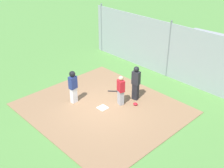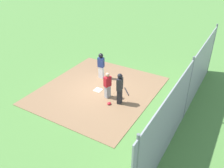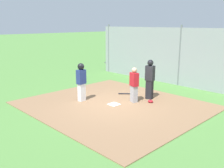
{
  "view_description": "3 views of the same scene",
  "coord_description": "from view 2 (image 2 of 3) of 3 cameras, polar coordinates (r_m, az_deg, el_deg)",
  "views": [
    {
      "loc": [
        -8.69,
        7.73,
        7.58
      ],
      "look_at": [
        0.49,
        -1.1,
        0.75
      ],
      "focal_mm": 45.63,
      "sensor_mm": 36.0,
      "label": 1
    },
    {
      "loc": [
        -10.06,
        -6.89,
        7.59
      ],
      "look_at": [
        -0.34,
        -1.18,
        0.97
      ],
      "focal_mm": 38.4,
      "sensor_mm": 36.0,
      "label": 2
    },
    {
      "loc": [
        -7.29,
        7.24,
        3.45
      ],
      "look_at": [
        0.69,
        -0.55,
        0.72
      ],
      "focal_mm": 40.24,
      "sensor_mm": 36.0,
      "label": 3
    }
  ],
  "objects": [
    {
      "name": "umpire",
      "position": [
        12.67,
        1.85,
        -0.96
      ],
      "size": [
        0.42,
        0.32,
        1.82
      ],
      "rotation": [
        0.0,
        0.0,
        1.75
      ],
      "color": "black",
      "rests_on": "dirt_infield"
    },
    {
      "name": "dirt_infield",
      "position": [
        14.35,
        -3.36,
        -1.49
      ],
      "size": [
        7.2,
        6.4,
        0.03
      ],
      "primitive_type": "cube",
      "color": "#896647",
      "rests_on": "ground_plane"
    },
    {
      "name": "ground_plane",
      "position": [
        14.36,
        -3.36,
        -1.54
      ],
      "size": [
        140.0,
        140.0,
        0.0
      ],
      "primitive_type": "plane",
      "color": "#51843D"
    },
    {
      "name": "home_plate",
      "position": [
        14.34,
        -3.36,
        -1.41
      ],
      "size": [
        0.44,
        0.44,
        0.02
      ],
      "primitive_type": "cube",
      "rotation": [
        0.0,
        0.0,
        -0.0
      ],
      "color": "white",
      "rests_on": "dirt_infield"
    },
    {
      "name": "catcher_mask",
      "position": [
        13.05,
        -0.69,
        -4.65
      ],
      "size": [
        0.24,
        0.2,
        0.12
      ],
      "primitive_type": "ellipsoid",
      "color": "#B21923",
      "rests_on": "dirt_infield"
    },
    {
      "name": "backstop_fence",
      "position": [
        11.84,
        17.56,
        -1.53
      ],
      "size": [
        12.0,
        0.1,
        3.35
      ],
      "color": "#93999E",
      "rests_on": "ground_plane"
    },
    {
      "name": "runner",
      "position": [
        15.22,
        -2.63,
        4.79
      ],
      "size": [
        0.3,
        0.4,
        1.71
      ],
      "rotation": [
        0.0,
        0.0,
        3.23
      ],
      "color": "silver",
      "rests_on": "dirt_infield"
    },
    {
      "name": "baseball_bat",
      "position": [
        14.16,
        3.51,
        -1.77
      ],
      "size": [
        0.67,
        0.62,
        0.06
      ],
      "primitive_type": "cylinder",
      "rotation": [
        0.0,
        1.57,
        3.89
      ],
      "color": "black",
      "rests_on": "dirt_infield"
    },
    {
      "name": "catcher",
      "position": [
        13.27,
        -1.08,
        -0.22
      ],
      "size": [
        0.44,
        0.37,
        1.55
      ],
      "rotation": [
        0.0,
        0.0,
        1.25
      ],
      "color": "#9E9EA3",
      "rests_on": "dirt_infield"
    }
  ]
}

